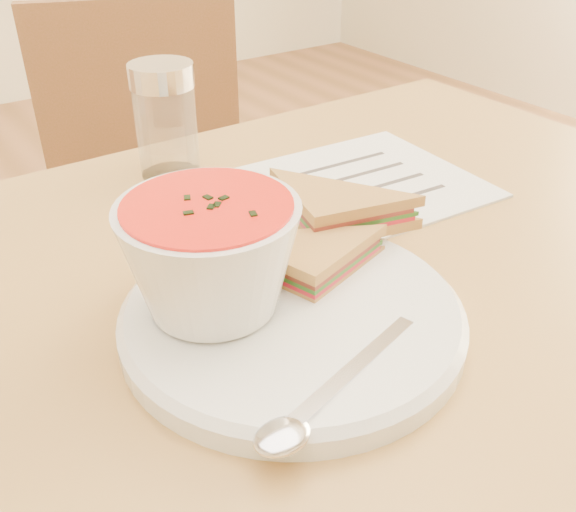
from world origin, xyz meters
TOP-DOWN VIEW (x-y plane):
  - chair_far at (0.11, 0.61)m, footprint 0.48×0.48m
  - plate at (-0.05, -0.05)m, footprint 0.31×0.31m
  - soup_bowl at (-0.10, -0.02)m, footprint 0.15×0.15m
  - sandwich_half_a at (-0.04, -0.06)m, footprint 0.13×0.13m
  - sandwich_half_b at (0.00, -0.01)m, footprint 0.13×0.13m
  - spoon at (-0.08, -0.14)m, footprint 0.19×0.09m
  - paper_menu at (0.13, 0.11)m, footprint 0.31×0.23m
  - condiment_shaker at (-0.00, 0.26)m, footprint 0.07×0.07m

SIDE VIEW (x-z plane):
  - chair_far at x=0.11m, z-range 0.00..0.85m
  - paper_menu at x=0.13m, z-range 0.75..0.75m
  - plate at x=-0.05m, z-range 0.75..0.77m
  - spoon at x=-0.08m, z-range 0.77..0.78m
  - sandwich_half_a at x=-0.04m, z-range 0.77..0.80m
  - sandwich_half_b at x=0.00m, z-range 0.78..0.81m
  - soup_bowl at x=-0.10m, z-range 0.77..0.86m
  - condiment_shaker at x=0.00m, z-range 0.75..0.87m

